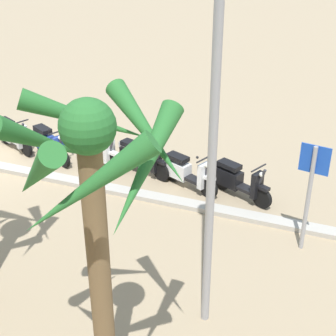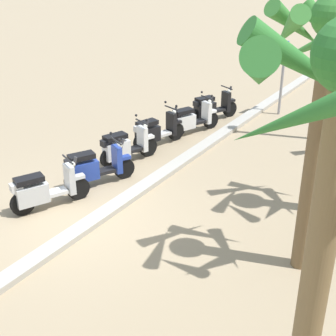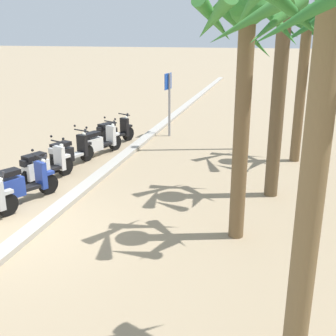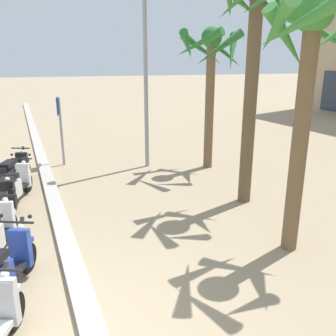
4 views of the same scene
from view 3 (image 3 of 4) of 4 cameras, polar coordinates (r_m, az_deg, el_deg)
The scene contains 13 objects.
ground_plane at distance 9.22m, azimuth -19.42°, elevation -8.10°, with size 200.00×200.00×0.00m, color #9E896B.
curb_strip at distance 9.06m, azimuth -18.05°, elevation -8.01°, with size 60.00×0.36×0.12m, color #ADA89E.
scooter_black_tail_end at distance 15.21m, azimuth -7.46°, elevation 4.79°, with size 1.65×0.91×1.04m.
scooter_white_last_in_row at distance 13.99m, azimuth -9.40°, elevation 3.50°, with size 1.69×0.88×1.17m.
scooter_black_mid_front at distance 12.87m, azimuth -13.29°, elevation 2.00°, with size 1.72×0.79×1.17m.
scooter_white_gap_after_mid at distance 11.74m, azimuth -16.49°, elevation 0.23°, with size 1.66×0.82×1.17m.
scooter_blue_mid_rear at distance 10.50m, azimuth -19.52°, elevation -2.12°, with size 1.63×0.95×1.17m.
crossing_sign at distance 16.24m, azimuth 0.13°, elevation 9.57°, with size 0.60×0.16×2.40m.
palm_tree_near_sign at distance 13.35m, azimuth 18.03°, elevation 15.74°, with size 2.41×2.32×4.64m.
palm_tree_mid_walkway at distance 7.70m, azimuth 10.39°, elevation 15.17°, with size 1.96×2.03×4.63m.
palm_tree_far_corner at distance 10.16m, azimuth 15.40°, elevation 18.94°, with size 1.89×1.92×5.55m.
palm_tree_by_mall_entrance at distance 4.40m, azimuth 20.33°, elevation 13.37°, with size 2.05×1.99×4.76m.
street_lamp at distance 14.32m, azimuth 10.12°, elevation 20.29°, with size 0.36×0.36×7.53m.
Camera 3 is at (6.80, 4.85, 3.91)m, focal length 45.00 mm.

